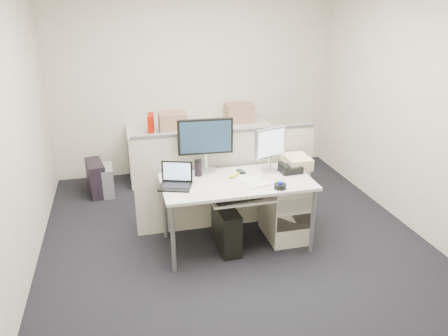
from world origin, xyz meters
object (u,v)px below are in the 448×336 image
object	(u,v)px
laptop	(175,177)
desk_phone	(290,169)
desk	(237,187)
monitor_main	(205,145)

from	to	relation	value
laptop	desk_phone	bearing A→B (deg)	23.48
laptop	desk_phone	size ratio (longest dim) A/B	1.40
laptop	desk_phone	xyz separation A→B (m)	(1.22, 0.10, -0.08)
desk	monitor_main	bearing A→B (deg)	128.00
monitor_main	desk_phone	world-z (taller)	monitor_main
monitor_main	laptop	bearing A→B (deg)	-133.96
monitor_main	laptop	distance (m)	0.53
desk_phone	laptop	bearing A→B (deg)	-177.55
monitor_main	laptop	size ratio (longest dim) A/B	1.87
desk	desk_phone	world-z (taller)	desk_phone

